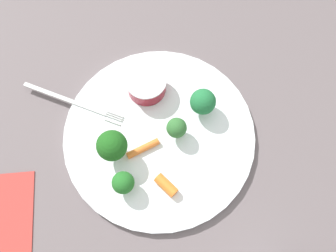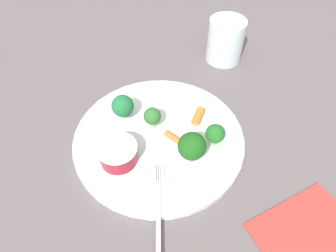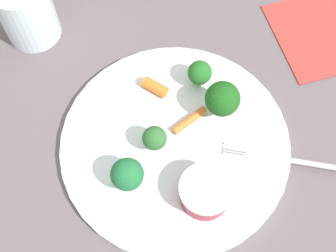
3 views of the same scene
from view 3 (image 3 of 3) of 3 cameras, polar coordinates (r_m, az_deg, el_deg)
name	(u,v)px [view 3 (image 3 of 3)]	position (r m, az deg, el deg)	size (l,w,h in m)	color
ground_plane	(175,146)	(0.59, 0.90, -2.55)	(2.40, 2.40, 0.00)	#605658
plate	(175,144)	(0.58, 0.91, -2.32)	(0.30, 0.30, 0.01)	white
sauce_cup	(205,192)	(0.54, 4.84, -8.51)	(0.07, 0.07, 0.03)	maroon
broccoli_floret_0	(127,174)	(0.53, -5.30, -6.24)	(0.04, 0.04, 0.05)	#95B76B
broccoli_floret_1	(154,139)	(0.55, -1.76, -1.62)	(0.03, 0.03, 0.04)	#90BE70
broccoli_floret_2	(222,99)	(0.57, 7.04, 3.47)	(0.05, 0.05, 0.06)	#97B962
broccoli_floret_3	(200,73)	(0.60, 4.11, 6.83)	(0.03, 0.03, 0.04)	#82AF6E
carrot_stick_0	(155,87)	(0.61, -1.68, 5.04)	(0.02, 0.02, 0.04)	orange
carrot_stick_1	(189,120)	(0.59, 2.78, 0.76)	(0.01, 0.01, 0.05)	orange
fork	(289,160)	(0.59, 15.34, -4.29)	(0.18, 0.03, 0.00)	#BABEBC
drinking_glass	(26,11)	(0.68, -17.81, 13.97)	(0.08, 0.08, 0.10)	silver
napkin	(318,34)	(0.72, 18.76, 11.18)	(0.12, 0.15, 0.00)	#AF3832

